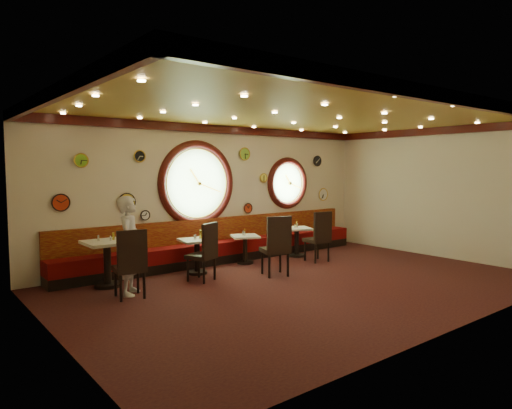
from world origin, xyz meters
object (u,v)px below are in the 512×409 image
object	(u,v)px
condiment_a_pepper	(111,238)
chair_d	(320,233)
chair_b	(206,248)
condiment_d_pepper	(297,225)
chair_c	(277,242)
table_a	(107,258)
table_c	(245,246)
condiment_d_salt	(295,226)
table_b	(197,252)
condiment_b_salt	(194,237)
condiment_a_salt	(98,238)
condiment_d_bottle	(296,224)
table_d	(297,238)
condiment_b_pepper	(196,237)
condiment_c_pepper	(245,234)
waiter	(130,245)
condiment_b_bottle	(200,234)
condiment_c_salt	(243,233)
chair_a	(131,259)
condiment_a_bottle	(113,236)
condiment_c_bottle	(245,232)

from	to	relation	value
condiment_a_pepper	chair_d	bearing A→B (deg)	-10.32
chair_b	condiment_a_pepper	bearing A→B (deg)	130.57
chair_b	condiment_d_pepper	distance (m)	3.23
chair_c	table_a	bearing A→B (deg)	174.91
table_a	table_c	size ratio (longest dim) A/B	1.09
chair_c	condiment_d_salt	distance (m)	2.19
table_b	condiment_b_salt	bearing A→B (deg)	173.12
condiment_a_pepper	condiment_d_pepper	bearing A→B (deg)	-0.22
table_b	chair_c	bearing A→B (deg)	-46.12
condiment_a_salt	condiment_d_bottle	bearing A→B (deg)	-0.58
table_b	table_d	world-z (taller)	table_b
chair_b	condiment_b_pepper	world-z (taller)	chair_b
condiment_c_pepper	waiter	world-z (taller)	waiter
condiment_b_bottle	condiment_c_pepper	bearing A→B (deg)	5.63
waiter	table_c	bearing A→B (deg)	-38.89
waiter	table_d	bearing A→B (deg)	-44.81
table_a	condiment_a_pepper	size ratio (longest dim) A/B	9.75
chair_d	condiment_c_salt	bearing A→B (deg)	154.73
condiment_b_bottle	condiment_d_bottle	size ratio (longest dim) A/B	1.18
chair_a	condiment_c_salt	bearing A→B (deg)	28.07
table_b	condiment_c_salt	xyz separation A→B (m)	(1.36, 0.22, 0.25)
chair_b	condiment_c_pepper	bearing A→B (deg)	3.68
condiment_b_salt	condiment_b_bottle	distance (m)	0.18
chair_d	condiment_d_salt	world-z (taller)	chair_d
chair_b	condiment_b_salt	size ratio (longest dim) A/B	7.78
table_d	condiment_a_salt	world-z (taller)	condiment_a_salt
table_b	waiter	xyz separation A→B (m)	(-1.71, -0.62, 0.40)
table_d	condiment_a_salt	distance (m)	4.92
table_c	condiment_a_pepper	size ratio (longest dim) A/B	8.96
chair_a	condiment_b_bottle	distance (m)	2.16
chair_c	waiter	xyz separation A→B (m)	(-2.87, 0.58, 0.15)
condiment_c_pepper	condiment_b_bottle	xyz separation A→B (m)	(-1.25, -0.12, 0.11)
condiment_a_salt	condiment_a_bottle	size ratio (longest dim) A/B	0.78
condiment_b_pepper	chair_b	bearing A→B (deg)	-103.80
condiment_a_pepper	waiter	xyz separation A→B (m)	(0.07, -0.74, -0.04)
condiment_a_bottle	condiment_c_bottle	distance (m)	3.17
chair_b	condiment_b_pepper	bearing A→B (deg)	52.28
table_d	condiment_a_pepper	world-z (taller)	condiment_a_pepper
condiment_c_salt	condiment_d_salt	size ratio (longest dim) A/B	1.18
condiment_b_salt	condiment_d_bottle	bearing A→B (deg)	3.04
chair_a	chair_d	xyz separation A→B (m)	(4.71, 0.17, 0.01)
condiment_c_salt	condiment_a_salt	bearing A→B (deg)	-179.96
condiment_b_pepper	waiter	distance (m)	1.79
condiment_c_bottle	waiter	xyz separation A→B (m)	(-3.16, -0.91, 0.13)
condiment_c_salt	condiment_d_pepper	size ratio (longest dim) A/B	1.01
table_d	condiment_c_pepper	world-z (taller)	condiment_c_pepper
condiment_b_pepper	condiment_c_pepper	distance (m)	1.41
chair_b	condiment_b_pepper	xyz separation A→B (m)	(0.16, 0.64, 0.13)
chair_d	condiment_b_bottle	size ratio (longest dim) A/B	4.20
table_b	condiment_a_bottle	size ratio (longest dim) A/B	5.50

